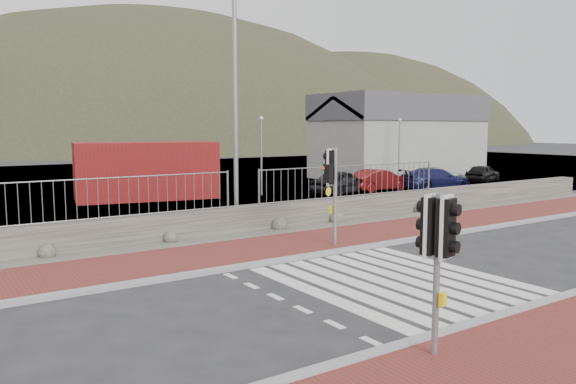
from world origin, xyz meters
TOP-DOWN VIEW (x-y plane):
  - ground at (0.00, 0.00)m, footprint 220.00×220.00m
  - sidewalk_far at (0.00, 4.50)m, footprint 40.00×3.00m
  - kerb_near at (0.00, -3.00)m, footprint 40.00×0.25m
  - kerb_far at (0.00, 3.00)m, footprint 40.00×0.25m
  - zebra_crossing at (-0.00, 0.00)m, footprint 4.62×5.60m
  - gravel_strip at (0.00, 6.50)m, footprint 40.00×1.50m
  - stone_wall at (0.00, 7.30)m, footprint 40.00×0.60m
  - railing at (0.00, 7.15)m, footprint 18.07×0.07m
  - quay at (0.00, 27.90)m, footprint 120.00×40.00m
  - water at (0.00, 62.90)m, footprint 220.00×50.00m
  - harbor_building at (20.00, 19.90)m, footprint 12.20×6.20m
  - hills_backdrop at (6.74, 87.90)m, footprint 254.00×90.00m
  - traffic_signal_near at (-2.67, -3.55)m, footprint 0.42×0.31m
  - traffic_signal_far at (1.15, 3.73)m, footprint 0.73×0.43m
  - streetlight at (0.39, 8.08)m, footprint 1.94×0.40m
  - shipping_container at (0.51, 17.90)m, footprint 7.19×4.05m
  - car_a at (9.77, 13.92)m, footprint 4.07×2.38m
  - car_b at (12.45, 13.84)m, footprint 3.74×1.38m
  - car_c at (15.70, 12.65)m, footprint 4.48×2.47m
  - car_d at (18.12, 14.76)m, footprint 4.23×2.75m
  - car_e at (21.62, 13.92)m, footprint 3.62×2.32m

SIDE VIEW (x-z plane):
  - hills_backdrop at x=6.74m, z-range -73.05..26.95m
  - ground at x=0.00m, z-range 0.00..0.00m
  - quay at x=0.00m, z-range -0.25..0.25m
  - water at x=0.00m, z-range -0.03..0.03m
  - zebra_crossing at x=0.00m, z-range 0.00..0.01m
  - gravel_strip at x=0.00m, z-range 0.00..0.06m
  - sidewalk_far at x=0.00m, z-range 0.00..0.08m
  - kerb_near at x=0.00m, z-range -0.01..0.11m
  - kerb_far at x=0.00m, z-range -0.01..0.11m
  - stone_wall at x=0.00m, z-range 0.00..0.90m
  - car_d at x=18.12m, z-range 0.00..1.08m
  - car_e at x=21.62m, z-range 0.00..1.15m
  - car_b at x=12.45m, z-range 0.00..1.22m
  - car_c at x=15.70m, z-range 0.00..1.23m
  - car_a at x=9.77m, z-range 0.00..1.30m
  - shipping_container at x=0.51m, z-range 0.00..2.83m
  - railing at x=0.00m, z-range 1.21..2.43m
  - traffic_signal_near at x=-2.67m, z-range 0.57..3.16m
  - traffic_signal_far at x=1.15m, z-range 0.66..3.63m
  - harbor_building at x=20.00m, z-range 0.03..5.83m
  - streetlight at x=0.39m, z-range 0.57..9.73m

